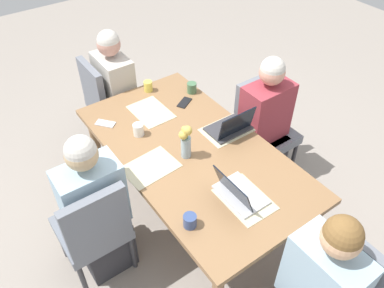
{
  "coord_description": "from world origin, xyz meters",
  "views": [
    {
      "loc": [
        -1.65,
        1.18,
        2.6
      ],
      "look_at": [
        0.0,
        0.0,
        0.78
      ],
      "focal_mm": 36.03,
      "sensor_mm": 36.0,
      "label": 1
    }
  ],
  "objects_px": {
    "chair_far_left_near": "(94,227)",
    "person_head_right_left_far": "(117,98)",
    "person_far_left_near": "(97,213)",
    "phone_black": "(184,103)",
    "chair_near_right_near": "(262,124)",
    "laptop_head_left_left_mid": "(239,193)",
    "dining_table": "(192,157)",
    "laptop_near_right_near": "(231,127)",
    "coffee_mug_near_left": "(192,88)",
    "chair_head_right_left_far": "(107,100)",
    "flower_vase": "(186,140)",
    "coffee_mug_near_right": "(190,221)",
    "coffee_mug_centre_left": "(148,86)",
    "coffee_mug_centre_right": "(138,130)",
    "phone_silver": "(105,123)"
  },
  "relations": [
    {
      "from": "laptop_near_right_near",
      "to": "coffee_mug_centre_right",
      "type": "xyz_separation_m",
      "value": [
        0.37,
        0.58,
        0.0
      ]
    },
    {
      "from": "dining_table",
      "to": "phone_silver",
      "type": "relative_size",
      "value": 12.32
    },
    {
      "from": "coffee_mug_centre_right",
      "to": "phone_silver",
      "type": "xyz_separation_m",
      "value": [
        0.26,
        0.15,
        -0.04
      ]
    },
    {
      "from": "chair_far_left_near",
      "to": "person_head_right_left_far",
      "type": "height_order",
      "value": "person_head_right_left_far"
    },
    {
      "from": "chair_head_right_left_far",
      "to": "flower_vase",
      "type": "xyz_separation_m",
      "value": [
        -1.26,
        -0.03,
        0.38
      ]
    },
    {
      "from": "chair_head_right_left_far",
      "to": "coffee_mug_centre_right",
      "type": "xyz_separation_m",
      "value": [
        -0.86,
        0.12,
        0.28
      ]
    },
    {
      "from": "flower_vase",
      "to": "phone_silver",
      "type": "xyz_separation_m",
      "value": [
        0.66,
        0.3,
        -0.15
      ]
    },
    {
      "from": "flower_vase",
      "to": "phone_black",
      "type": "distance_m",
      "value": 0.65
    },
    {
      "from": "coffee_mug_near_left",
      "to": "coffee_mug_centre_left",
      "type": "distance_m",
      "value": 0.37
    },
    {
      "from": "person_far_left_near",
      "to": "phone_black",
      "type": "bearing_deg",
      "value": -66.07
    },
    {
      "from": "dining_table",
      "to": "coffee_mug_centre_right",
      "type": "bearing_deg",
      "value": 32.24
    },
    {
      "from": "chair_near_right_near",
      "to": "laptop_head_left_left_mid",
      "type": "xyz_separation_m",
      "value": [
        -0.65,
        0.86,
        0.28
      ]
    },
    {
      "from": "chair_head_right_left_far",
      "to": "laptop_head_left_left_mid",
      "type": "distance_m",
      "value": 1.78
    },
    {
      "from": "person_far_left_near",
      "to": "flower_vase",
      "type": "height_order",
      "value": "person_far_left_near"
    },
    {
      "from": "flower_vase",
      "to": "coffee_mug_near_right",
      "type": "height_order",
      "value": "flower_vase"
    },
    {
      "from": "dining_table",
      "to": "coffee_mug_near_left",
      "type": "height_order",
      "value": "coffee_mug_near_left"
    },
    {
      "from": "chair_far_left_near",
      "to": "coffee_mug_near_right",
      "type": "relative_size",
      "value": 10.7
    },
    {
      "from": "laptop_head_left_left_mid",
      "to": "flower_vase",
      "type": "bearing_deg",
      "value": 6.12
    },
    {
      "from": "person_far_left_near",
      "to": "coffee_mug_centre_right",
      "type": "relative_size",
      "value": 12.72
    },
    {
      "from": "coffee_mug_near_right",
      "to": "phone_silver",
      "type": "bearing_deg",
      "value": -0.78
    },
    {
      "from": "chair_head_right_left_far",
      "to": "laptop_near_right_near",
      "type": "bearing_deg",
      "value": -159.79
    },
    {
      "from": "coffee_mug_near_left",
      "to": "coffee_mug_centre_left",
      "type": "xyz_separation_m",
      "value": [
        0.24,
        0.29,
        0.0
      ]
    },
    {
      "from": "dining_table",
      "to": "chair_near_right_near",
      "type": "relative_size",
      "value": 2.05
    },
    {
      "from": "dining_table",
      "to": "person_head_right_left_far",
      "type": "height_order",
      "value": "person_head_right_left_far"
    },
    {
      "from": "laptop_head_left_left_mid",
      "to": "person_head_right_left_far",
      "type": "bearing_deg",
      "value": 0.24
    },
    {
      "from": "chair_near_right_near",
      "to": "phone_black",
      "type": "distance_m",
      "value": 0.71
    },
    {
      "from": "flower_vase",
      "to": "laptop_near_right_near",
      "type": "xyz_separation_m",
      "value": [
        0.02,
        -0.43,
        -0.11
      ]
    },
    {
      "from": "dining_table",
      "to": "chair_far_left_near",
      "type": "bearing_deg",
      "value": 92.74
    },
    {
      "from": "laptop_head_left_left_mid",
      "to": "coffee_mug_near_left",
      "type": "xyz_separation_m",
      "value": [
        1.12,
        -0.44,
        0.0
      ]
    },
    {
      "from": "chair_head_right_left_far",
      "to": "flower_vase",
      "type": "bearing_deg",
      "value": -178.7
    },
    {
      "from": "flower_vase",
      "to": "laptop_head_left_left_mid",
      "type": "xyz_separation_m",
      "value": [
        -0.5,
        -0.05,
        -0.11
      ]
    },
    {
      "from": "coffee_mug_near_right",
      "to": "phone_black",
      "type": "relative_size",
      "value": 0.56
    },
    {
      "from": "chair_head_right_left_far",
      "to": "coffee_mug_centre_left",
      "type": "height_order",
      "value": "chair_head_right_left_far"
    },
    {
      "from": "chair_head_right_left_far",
      "to": "coffee_mug_near_right",
      "type": "distance_m",
      "value": 1.8
    },
    {
      "from": "chair_far_left_near",
      "to": "phone_black",
      "type": "bearing_deg",
      "value": -64.01
    },
    {
      "from": "laptop_near_right_near",
      "to": "phone_black",
      "type": "height_order",
      "value": "laptop_near_right_near"
    },
    {
      "from": "chair_head_right_left_far",
      "to": "phone_black",
      "type": "distance_m",
      "value": 0.86
    },
    {
      "from": "person_far_left_near",
      "to": "coffee_mug_centre_right",
      "type": "bearing_deg",
      "value": -58.43
    },
    {
      "from": "person_far_left_near",
      "to": "phone_black",
      "type": "relative_size",
      "value": 7.97
    },
    {
      "from": "coffee_mug_centre_right",
      "to": "laptop_head_left_left_mid",
      "type": "bearing_deg",
      "value": -166.99
    },
    {
      "from": "chair_far_left_near",
      "to": "phone_silver",
      "type": "distance_m",
      "value": 0.83
    },
    {
      "from": "flower_vase",
      "to": "person_far_left_near",
      "type": "bearing_deg",
      "value": 84.37
    },
    {
      "from": "dining_table",
      "to": "laptop_near_right_near",
      "type": "distance_m",
      "value": 0.37
    },
    {
      "from": "laptop_near_right_near",
      "to": "person_far_left_near",
      "type": "bearing_deg",
      "value": 87.72
    },
    {
      "from": "chair_head_right_left_far",
      "to": "coffee_mug_near_right",
      "type": "relative_size",
      "value": 10.7
    },
    {
      "from": "chair_near_right_near",
      "to": "phone_black",
      "type": "height_order",
      "value": "chair_near_right_near"
    },
    {
      "from": "chair_near_right_near",
      "to": "laptop_head_left_left_mid",
      "type": "bearing_deg",
      "value": 127.33
    },
    {
      "from": "coffee_mug_near_right",
      "to": "coffee_mug_centre_left",
      "type": "distance_m",
      "value": 1.45
    },
    {
      "from": "chair_far_left_near",
      "to": "coffee_mug_centre_right",
      "type": "relative_size",
      "value": 9.58
    },
    {
      "from": "chair_far_left_near",
      "to": "coffee_mug_centre_left",
      "type": "height_order",
      "value": "chair_far_left_near"
    }
  ]
}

